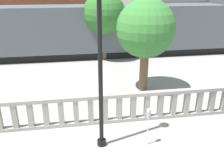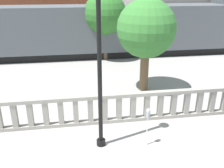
# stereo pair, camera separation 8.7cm
# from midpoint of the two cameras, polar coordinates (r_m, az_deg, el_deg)

# --- Properties ---
(balustrade) EXTENTS (17.42, 0.24, 1.22)m
(balustrade) POSITION_cam_midpoint_polar(r_m,az_deg,el_deg) (9.85, 0.26, -5.62)
(balustrade) COLOR gray
(balustrade) RESTS_ON ground
(lamppost) EXTENTS (0.38, 0.38, 6.75)m
(lamppost) POSITION_cam_midpoint_polar(r_m,az_deg,el_deg) (7.33, -2.68, 12.08)
(lamppost) COLOR black
(lamppost) RESTS_ON ground
(parking_meter) EXTENTS (0.15, 0.15, 1.39)m
(parking_meter) POSITION_cam_midpoint_polar(r_m,az_deg,el_deg) (8.36, 8.49, -7.43)
(parking_meter) COLOR silver
(parking_meter) RESTS_ON ground
(train_near) EXTENTS (21.64, 3.06, 4.34)m
(train_near) POSITION_cam_midpoint_polar(r_m,az_deg,el_deg) (19.58, 2.92, 12.38)
(train_near) COLOR black
(train_near) RESTS_ON ground
(train_far) EXTENTS (25.98, 3.15, 4.53)m
(train_far) POSITION_cam_midpoint_polar(r_m,az_deg,el_deg) (29.24, 3.11, 15.65)
(train_far) COLOR black
(train_far) RESTS_ON ground
(tree_left) EXTENTS (2.85, 2.85, 4.61)m
(tree_left) POSITION_cam_midpoint_polar(r_m,az_deg,el_deg) (12.34, 8.05, 12.28)
(tree_left) COLOR brown
(tree_left) RESTS_ON ground
(tree_right) EXTENTS (2.94, 2.94, 4.75)m
(tree_right) POSITION_cam_midpoint_polar(r_m,az_deg,el_deg) (18.00, -1.43, 15.76)
(tree_right) COLOR brown
(tree_right) RESTS_ON ground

